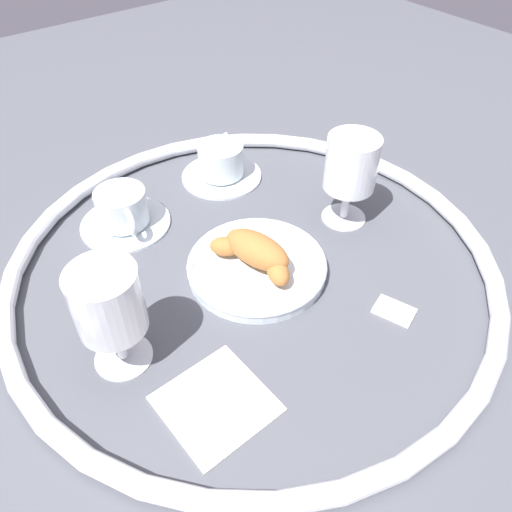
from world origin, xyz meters
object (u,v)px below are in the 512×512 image
object	(u,v)px
sugar_packet	(394,310)
croissant_large	(255,252)
pastry_plate	(256,266)
coffee_cup_near	(221,164)
juice_glass_right	(350,165)
juice_glass_left	(109,306)
coffee_cup_far	(123,212)
folded_napkin	(216,403)

from	to	relation	value
sugar_packet	croissant_large	bearing A→B (deg)	11.18
pastry_plate	coffee_cup_near	size ratio (longest dim) A/B	1.41
pastry_plate	juice_glass_right	world-z (taller)	juice_glass_right
juice_glass_left	juice_glass_right	xyz separation A→B (m)	(0.03, -0.39, 0.00)
pastry_plate	juice_glass_right	xyz separation A→B (m)	(0.01, -0.18, 0.08)
coffee_cup_near	juice_glass_left	size ratio (longest dim) A/B	0.97
croissant_large	coffee_cup_far	world-z (taller)	same
pastry_plate	juice_glass_left	distance (m)	0.23
juice_glass_left	sugar_packet	distance (m)	0.35
pastry_plate	coffee_cup_far	world-z (taller)	coffee_cup_far
croissant_large	sugar_packet	xyz separation A→B (m)	(-0.17, -0.10, -0.03)
folded_napkin	coffee_cup_near	bearing A→B (deg)	-35.94
sugar_packet	folded_napkin	xyz separation A→B (m)	(0.03, 0.26, -0.00)
pastry_plate	coffee_cup_far	bearing A→B (deg)	25.21
croissant_large	folded_napkin	bearing A→B (deg)	130.44
croissant_large	juice_glass_right	bearing A→B (deg)	-85.85
juice_glass_right	sugar_packet	world-z (taller)	juice_glass_right
coffee_cup_near	folded_napkin	size ratio (longest dim) A/B	1.24
juice_glass_right	croissant_large	bearing A→B (deg)	94.15
sugar_packet	folded_napkin	world-z (taller)	sugar_packet
juice_glass_left	coffee_cup_far	bearing A→B (deg)	-27.84
juice_glass_left	coffee_cup_near	bearing A→B (deg)	-52.43
pastry_plate	folded_napkin	distance (m)	0.21
coffee_cup_near	juice_glass_left	xyz separation A→B (m)	(-0.24, 0.31, 0.07)
pastry_plate	folded_napkin	size ratio (longest dim) A/B	1.75
pastry_plate	folded_napkin	bearing A→B (deg)	130.04
croissant_large	folded_napkin	xyz separation A→B (m)	(-0.13, 0.16, -0.04)
sugar_packet	folded_napkin	bearing A→B (deg)	63.46
juice_glass_left	sugar_packet	size ratio (longest dim) A/B	2.80
coffee_cup_far	pastry_plate	bearing A→B (deg)	-154.79
coffee_cup_near	folded_napkin	xyz separation A→B (m)	(-0.35, 0.26, -0.02)
pastry_plate	coffee_cup_near	distance (m)	0.24
folded_napkin	croissant_large	bearing A→B (deg)	-49.56
croissant_large	juice_glass_left	size ratio (longest dim) A/B	0.95
folded_napkin	coffee_cup_far	bearing A→B (deg)	-10.96
pastry_plate	croissant_large	xyz separation A→B (m)	(-0.00, 0.00, 0.03)
coffee_cup_far	juice_glass_right	xyz separation A→B (m)	(-0.19, -0.28, 0.07)
juice_glass_left	croissant_large	bearing A→B (deg)	-85.46
coffee_cup_far	sugar_packet	world-z (taller)	coffee_cup_far
sugar_packet	folded_napkin	distance (m)	0.26
pastry_plate	croissant_large	distance (m)	0.03
juice_glass_right	folded_napkin	xyz separation A→B (m)	(-0.15, 0.34, -0.09)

